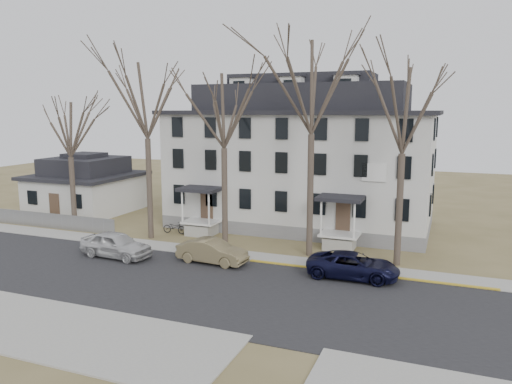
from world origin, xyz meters
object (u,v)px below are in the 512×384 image
at_px(boarding_house, 301,159).
at_px(car_silver, 116,245).
at_px(tree_mid_left, 224,105).
at_px(tree_center, 312,80).
at_px(bicycle_left, 174,228).
at_px(tree_mid_right, 404,105).
at_px(car_tan, 212,252).
at_px(small_house, 86,187).
at_px(car_navy, 353,266).
at_px(tree_bungalow, 69,126).
at_px(tree_far_left, 146,95).

relative_size(boarding_house, car_silver, 4.34).
distance_m(tree_mid_left, tree_center, 6.18).
height_order(tree_center, bicycle_left, tree_center).
distance_m(tree_center, tree_mid_right, 5.70).
relative_size(car_tan, bicycle_left, 2.37).
height_order(small_house, bicycle_left, small_house).
relative_size(tree_mid_left, bicycle_left, 6.87).
xyz_separation_m(boarding_house, small_house, (-20.00, -1.96, -3.13)).
distance_m(car_silver, car_navy, 14.86).
bearing_deg(car_silver, tree_center, -61.71).
bearing_deg(tree_mid_left, boarding_house, 69.80).
relative_size(boarding_house, tree_mid_left, 1.63).
relative_size(tree_center, tree_bungalow, 1.36).
bearing_deg(boarding_house, car_tan, -99.68).
bearing_deg(boarding_house, tree_bungalow, -152.99).
bearing_deg(tree_far_left, tree_center, 0.00).
bearing_deg(tree_mid_right, tree_center, 180.00).
height_order(car_tan, bicycle_left, car_tan).
bearing_deg(tree_far_left, boarding_house, 42.18).
distance_m(boarding_house, tree_bungalow, 18.17).
bearing_deg(car_tan, car_navy, -83.49).
bearing_deg(tree_mid_left, tree_far_left, 180.00).
height_order(tree_center, tree_mid_right, tree_center).
bearing_deg(bicycle_left, tree_mid_right, -98.83).
bearing_deg(tree_bungalow, car_silver, -33.11).
bearing_deg(car_silver, tree_mid_left, -42.20).
bearing_deg(tree_far_left, tree_mid_left, 0.00).
distance_m(tree_bungalow, car_tan, 16.26).
relative_size(small_house, tree_bungalow, 0.81).
distance_m(small_house, car_navy, 28.22).
bearing_deg(car_silver, tree_far_left, 12.29).
xyz_separation_m(tree_far_left, tree_mid_right, (17.50, 0.00, -0.74)).
height_order(tree_far_left, car_navy, tree_far_left).
bearing_deg(bicycle_left, tree_bungalow, 98.69).
bearing_deg(boarding_house, tree_center, -69.80).
relative_size(tree_mid_left, tree_mid_right, 1.00).
bearing_deg(small_house, tree_bungalow, -57.16).
xyz_separation_m(tree_mid_right, tree_bungalow, (-24.50, 0.00, -1.48)).
distance_m(small_house, tree_mid_left, 19.53).
height_order(boarding_house, tree_mid_left, tree_mid_left).
distance_m(tree_mid_right, tree_bungalow, 24.54).
bearing_deg(car_tan, tree_far_left, 64.39).
relative_size(boarding_house, car_navy, 4.09).
height_order(small_house, tree_far_left, tree_far_left).
distance_m(tree_far_left, tree_mid_right, 17.52).
bearing_deg(car_navy, tree_bungalow, 80.04).
distance_m(tree_mid_left, tree_mid_right, 11.50).
relative_size(boarding_house, bicycle_left, 11.22).
xyz_separation_m(boarding_house, tree_center, (3.00, -8.15, 5.71)).
bearing_deg(car_silver, tree_mid_right, -69.04).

